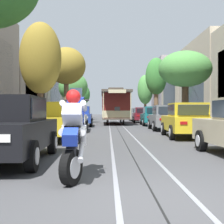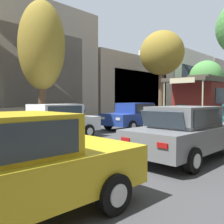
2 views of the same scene
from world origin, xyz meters
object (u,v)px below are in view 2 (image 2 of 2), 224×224
parked_car_grey_mid_right (186,132)px  street_tree_kerb_left_fourth (206,77)px  parked_car_blue_fourth_left (134,116)px  parked_car_yellow_second_right (1,169)px  parked_car_white_mid_left (54,122)px  street_tree_kerb_left_second (41,46)px  cable_car_trolley (214,101)px  street_tree_kerb_left_mid (162,54)px

parked_car_grey_mid_right → street_tree_kerb_left_fourth: (-8.35, 21.72, 3.63)m
parked_car_blue_fourth_left → parked_car_yellow_second_right: 12.03m
parked_car_yellow_second_right → parked_car_white_mid_left: bearing=141.0°
street_tree_kerb_left_second → street_tree_kerb_left_fourth: (-0.39, 21.80, -0.09)m
parked_car_white_mid_left → street_tree_kerb_left_second: 4.28m
parked_car_yellow_second_right → street_tree_kerb_left_fourth: street_tree_kerb_left_fourth is taller
parked_car_white_mid_left → street_tree_kerb_left_fourth: 22.89m
street_tree_kerb_left_second → cable_car_trolley: 11.74m
parked_car_white_mid_left → parked_car_yellow_second_right: bearing=-39.0°
parked_car_grey_mid_right → street_tree_kerb_left_mid: bearing=124.9°
street_tree_kerb_left_second → street_tree_kerb_left_mid: 11.38m
parked_car_white_mid_left → street_tree_kerb_left_second: (-2.03, 0.67, 3.71)m
parked_car_grey_mid_right → street_tree_kerb_left_fourth: 23.55m
parked_car_white_mid_left → parked_car_blue_fourth_left: (0.02, 5.77, 0.00)m
parked_car_yellow_second_right → street_tree_kerb_left_second: size_ratio=0.65×
parked_car_grey_mid_right → street_tree_kerb_left_second: size_ratio=0.64×
parked_car_blue_fourth_left → street_tree_kerb_left_mid: bearing=107.3°
parked_car_yellow_second_right → street_tree_kerb_left_mid: size_ratio=0.58×
parked_car_yellow_second_right → street_tree_kerb_left_fourth: 28.68m
parked_car_blue_fourth_left → street_tree_kerb_left_fourth: size_ratio=0.69×
parked_car_yellow_second_right → street_tree_kerb_left_mid: (-7.79, 16.74, 4.85)m
street_tree_kerb_left_second → street_tree_kerb_left_fourth: street_tree_kerb_left_second is taller
street_tree_kerb_left_fourth → cable_car_trolley: bearing=-65.3°
street_tree_kerb_left_second → cable_car_trolley: bearing=64.4°
parked_car_blue_fourth_left → street_tree_kerb_left_mid: (-1.94, 6.23, 4.85)m
parked_car_yellow_second_right → parked_car_grey_mid_right: size_ratio=1.01×
parked_car_white_mid_left → parked_car_grey_mid_right: bearing=7.2°
parked_car_blue_fourth_left → street_tree_kerb_left_fourth: (-2.43, 16.71, 3.63)m
cable_car_trolley → street_tree_kerb_left_second: bearing=-115.6°
street_tree_kerb_left_mid → parked_car_grey_mid_right: bearing=-55.1°
street_tree_kerb_left_fourth → cable_car_trolley: 12.99m
parked_car_white_mid_left → street_tree_kerb_left_second: bearing=161.7°
parked_car_blue_fourth_left → street_tree_kerb_left_fourth: 17.27m
parked_car_yellow_second_right → street_tree_kerb_left_second: bearing=145.6°
street_tree_kerb_left_second → street_tree_kerb_left_mid: street_tree_kerb_left_mid is taller
parked_car_blue_fourth_left → parked_car_yellow_second_right: same height
parked_car_white_mid_left → street_tree_kerb_left_fourth: bearing=96.1°
parked_car_blue_fourth_left → parked_car_grey_mid_right: size_ratio=1.00×
parked_car_grey_mid_right → street_tree_kerb_left_mid: (-7.85, 11.24, 4.85)m
parked_car_blue_fourth_left → street_tree_kerb_left_second: street_tree_kerb_left_second is taller
parked_car_blue_fourth_left → street_tree_kerb_left_second: bearing=-111.9°
parked_car_grey_mid_right → cable_car_trolley: size_ratio=0.48×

